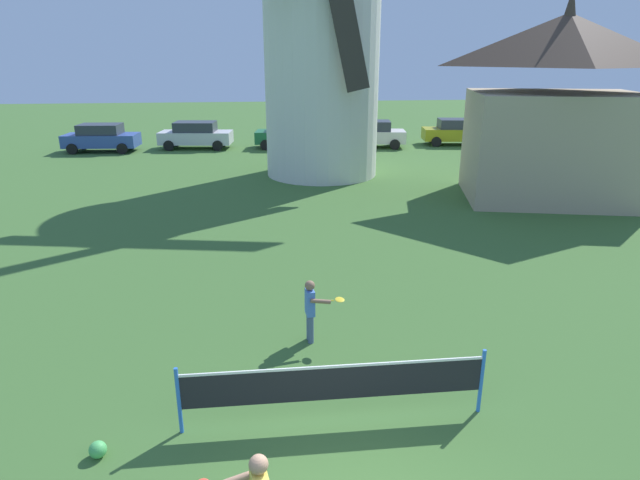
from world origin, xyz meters
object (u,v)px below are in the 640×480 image
object	(u,v)px
player_far	(311,307)
parked_car_silver	(196,135)
parked_car_green	(289,134)
tennis_net	(335,383)
chapel	(556,112)
parked_car_mustard	(458,131)
parked_car_blue	(101,137)
parked_car_cream	(370,134)
stray_ball	(98,450)
windmill	(322,26)

from	to	relation	value
player_far	parked_car_silver	size ratio (longest dim) A/B	0.30
player_far	parked_car_green	bearing A→B (deg)	87.87
tennis_net	chapel	xyz separation A→B (m)	(9.94, 12.43, 2.60)
tennis_net	parked_car_green	world-z (taller)	parked_car_green
tennis_net	parked_car_mustard	world-z (taller)	parked_car_mustard
player_far	chapel	xyz separation A→B (m)	(10.06, 9.95, 2.55)
parked_car_blue	parked_car_green	size ratio (longest dim) A/B	1.01
parked_car_green	parked_car_mustard	size ratio (longest dim) A/B	0.95
parked_car_mustard	parked_car_cream	bearing A→B (deg)	-176.47
tennis_net	parked_car_silver	distance (m)	26.16
chapel	parked_car_cream	bearing A→B (deg)	109.20
parked_car_blue	chapel	size ratio (longest dim) A/B	0.55
player_far	stray_ball	size ratio (longest dim) A/B	5.27
parked_car_silver	parked_car_mustard	xyz separation A→B (m)	(15.82, -0.34, 0.00)
player_far	windmill	bearing A→B (deg)	82.82
parked_car_blue	parked_car_mustard	world-z (taller)	same
parked_car_cream	chapel	distance (m)	13.58
player_far	parked_car_mustard	world-z (taller)	parked_car_mustard
windmill	parked_car_blue	bearing A→B (deg)	148.07
chapel	parked_car_green	bearing A→B (deg)	125.51
player_far	chapel	world-z (taller)	chapel
windmill	parked_car_silver	bearing A→B (deg)	129.79
tennis_net	parked_car_blue	xyz separation A→B (m)	(-10.01, 25.19, 0.13)
windmill	tennis_net	xyz separation A→B (m)	(-1.81, -17.82, -5.78)
parked_car_mustard	player_far	bearing A→B (deg)	-116.01
parked_car_blue	parked_car_silver	xyz separation A→B (m)	(5.24, 0.53, 0.00)
windmill	parked_car_silver	xyz separation A→B (m)	(-6.58, 7.90, -5.66)
windmill	stray_ball	xyz separation A→B (m)	(-5.20, -18.22, -6.35)
stray_ball	parked_car_green	bearing A→B (deg)	80.91
windmill	player_far	xyz separation A→B (m)	(-1.93, -15.34, -5.74)
player_far	chapel	distance (m)	14.38
windmill	stray_ball	distance (m)	19.98
parked_car_cream	parked_car_green	bearing A→B (deg)	176.49
player_far	chapel	bearing A→B (deg)	44.70
windmill	stray_ball	bearing A→B (deg)	-105.92
windmill	parked_car_blue	world-z (taller)	windmill
stray_ball	parked_car_cream	bearing A→B (deg)	70.65
stray_ball	parked_car_silver	distance (m)	26.17
parked_car_blue	parked_car_cream	bearing A→B (deg)	-0.55
windmill	parked_car_silver	size ratio (longest dim) A/B	3.26
windmill	parked_car_blue	xyz separation A→B (m)	(-11.82, 7.37, -5.66)
stray_ball	chapel	xyz separation A→B (m)	(13.32, 12.84, 3.16)
parked_car_cream	chapel	xyz separation A→B (m)	(4.39, -12.61, 2.47)
player_far	parked_car_green	distance (m)	22.87
tennis_net	player_far	bearing A→B (deg)	92.75
tennis_net	parked_car_cream	distance (m)	25.65
parked_car_green	parked_car_mustard	bearing A→B (deg)	0.25
windmill	parked_car_mustard	world-z (taller)	windmill
stray_ball	parked_car_silver	size ratio (longest dim) A/B	0.06
parked_car_silver	parked_car_cream	world-z (taller)	same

